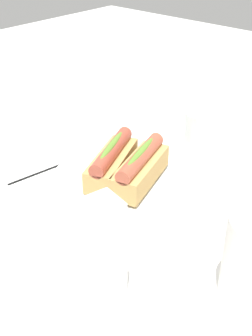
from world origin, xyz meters
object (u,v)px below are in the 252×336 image
at_px(water_glass, 200,134).
at_px(napkin_box, 81,260).
at_px(hotdog_front, 112,161).
at_px(hotdog_back, 140,167).
at_px(serving_bowl, 126,185).
at_px(chopstick_near, 58,165).

relative_size(water_glass, napkin_box, 0.60).
bearing_deg(hotdog_front, hotdog_back, 107.67).
relative_size(serving_bowl, napkin_box, 1.83).
distance_m(hotdog_front, napkin_box, 0.27).
xyz_separation_m(hotdog_front, water_glass, (-0.23, 0.04, -0.02)).
height_order(hotdog_back, chopstick_near, hotdog_back).
distance_m(hotdog_back, chopstick_near, 0.20).
distance_m(serving_bowl, hotdog_front, 0.05).
bearing_deg(hotdog_back, water_glass, -175.97).
height_order(water_glass, chopstick_near, water_glass).
relative_size(serving_bowl, hotdog_front, 1.74).
height_order(water_glass, napkin_box, napkin_box).
distance_m(hotdog_back, water_glass, 0.21).
xyz_separation_m(serving_bowl, chopstick_near, (0.02, -0.17, -0.01)).
xyz_separation_m(napkin_box, chopstick_near, (-0.21, -0.30, -0.07)).
height_order(hotdog_back, napkin_box, napkin_box).
bearing_deg(hotdog_front, napkin_box, 35.28).
bearing_deg(serving_bowl, hotdog_front, -72.33).
relative_size(napkin_box, chopstick_near, 0.68).
distance_m(hotdog_back, napkin_box, 0.26).
distance_m(serving_bowl, water_glass, 0.22).
height_order(hotdog_back, water_glass, hotdog_back).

